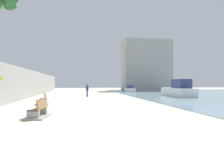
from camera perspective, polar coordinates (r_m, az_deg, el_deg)
The scene contains 8 objects.
ground_plane at distance 26.30m, azimuth -6.26°, elevation -3.78°, with size 120.00×120.00×0.00m, color beige.
seawall at distance 26.97m, azimuth -22.39°, elevation 0.04°, with size 0.80×64.00×3.51m, color gray.
bench_near at distance 12.41m, azimuth -18.63°, elevation -7.15°, with size 1.35×2.22×0.98m.
bench_far at distance 20.04m, azimuth -17.48°, elevation -4.35°, with size 1.22×2.16×0.98m.
person_walking at distance 29.04m, azimuth -6.45°, elevation -1.41°, with size 0.34×0.45×1.72m.
boat_nearest at distance 31.29m, azimuth 16.86°, elevation -1.52°, with size 2.55×7.37×2.32m.
boat_outer at distance 46.57m, azimuth 4.68°, elevation -1.35°, with size 3.14×6.56×1.42m.
harbor_building at distance 57.06m, azimuth 8.82°, elevation 4.75°, with size 12.00×6.00×12.72m, color #9E9E99.
Camera 1 is at (-1.17, -8.21, 1.82)m, focal length 35.25 mm.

